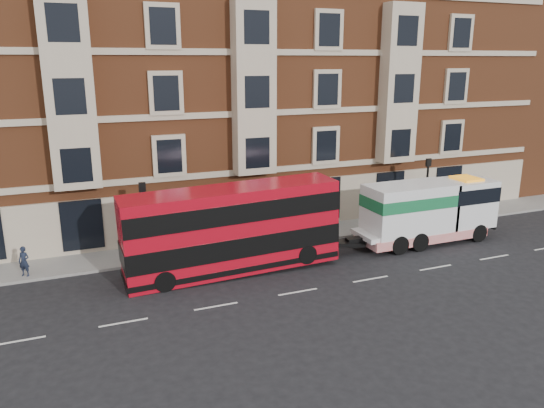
{
  "coord_description": "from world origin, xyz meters",
  "views": [
    {
      "loc": [
        -9.8,
        -20.84,
        10.6
      ],
      "look_at": [
        0.32,
        4.0,
        3.26
      ],
      "focal_mm": 35.0,
      "sensor_mm": 36.0,
      "label": 1
    }
  ],
  "objects": [
    {
      "name": "double_decker_bus",
      "position": [
        -2.06,
        3.56,
        2.35
      ],
      "size": [
        10.98,
        2.52,
        4.44
      ],
      "color": "#AC0918",
      "rests_on": "ground"
    },
    {
      "name": "ground",
      "position": [
        0.0,
        0.0,
        0.0
      ],
      "size": [
        120.0,
        120.0,
        0.0
      ],
      "primitive_type": "plane",
      "color": "black",
      "rests_on": "ground"
    },
    {
      "name": "lamp_post_west",
      "position": [
        -6.0,
        6.2,
        2.68
      ],
      "size": [
        0.35,
        0.15,
        4.35
      ],
      "color": "black",
      "rests_on": "sidewalk"
    },
    {
      "name": "pedestrian",
      "position": [
        -11.93,
        6.57,
        0.91
      ],
      "size": [
        0.67,
        0.59,
        1.53
      ],
      "primitive_type": "imported",
      "rotation": [
        0.0,
        0.0,
        -0.51
      ],
      "color": "#181E30",
      "rests_on": "sidewalk"
    },
    {
      "name": "sidewalk",
      "position": [
        0.0,
        7.5,
        0.07
      ],
      "size": [
        90.0,
        3.0,
        0.15
      ],
      "primitive_type": "cube",
      "color": "slate",
      "rests_on": "ground"
    },
    {
      "name": "lamp_post_east",
      "position": [
        12.0,
        6.2,
        2.68
      ],
      "size": [
        0.35,
        0.15,
        4.35
      ],
      "color": "black",
      "rests_on": "sidewalk"
    },
    {
      "name": "victorian_terrace",
      "position": [
        0.5,
        15.0,
        10.07
      ],
      "size": [
        45.0,
        12.0,
        20.4
      ],
      "color": "brown",
      "rests_on": "ground"
    },
    {
      "name": "tow_truck",
      "position": [
        10.0,
        3.56,
        1.94
      ],
      "size": [
        8.79,
        2.6,
        3.66
      ],
      "color": "silver",
      "rests_on": "ground"
    }
  ]
}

